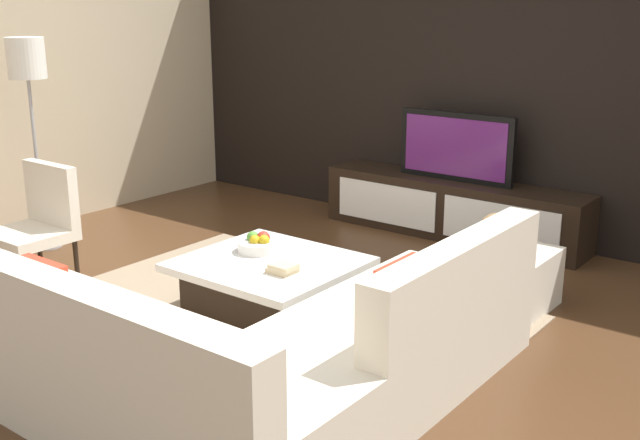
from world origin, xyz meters
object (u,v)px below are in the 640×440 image
(television, at_px, (456,147))
(book_stack, at_px, (283,268))
(decorative_ball, at_px, (497,232))
(coffee_table, at_px, (270,287))
(accent_chair_near, at_px, (39,218))
(floor_lamp, at_px, (28,74))
(sectional_couch, at_px, (239,352))
(media_console, at_px, (453,208))
(fruit_bowl, at_px, (259,244))
(ottoman, at_px, (494,278))

(television, relative_size, book_stack, 6.15)
(book_stack, bearing_deg, television, 92.82)
(decorative_ball, bearing_deg, television, 128.05)
(television, distance_m, coffee_table, 2.37)
(television, bearing_deg, book_stack, -87.18)
(coffee_table, xyz_separation_m, book_stack, (0.22, -0.12, 0.21))
(accent_chair_near, bearing_deg, floor_lamp, 156.95)
(sectional_couch, height_order, decorative_ball, sectional_couch)
(media_console, bearing_deg, sectional_couch, -80.70)
(television, bearing_deg, fruit_bowl, -97.30)
(coffee_table, distance_m, accent_chair_near, 1.82)
(accent_chair_near, distance_m, book_stack, 1.98)
(ottoman, bearing_deg, television, 128.05)
(television, relative_size, sectional_couch, 0.43)
(ottoman, bearing_deg, decorative_ball, 0.00)
(ottoman, relative_size, book_stack, 4.09)
(coffee_table, relative_size, fruit_bowl, 3.80)
(sectional_couch, relative_size, floor_lamp, 1.44)
(fruit_bowl, distance_m, book_stack, 0.46)
(sectional_couch, distance_m, accent_chair_near, 2.39)
(sectional_couch, bearing_deg, television, 99.30)
(ottoman, distance_m, fruit_bowl, 1.59)
(media_console, relative_size, floor_lamp, 1.38)
(accent_chair_near, height_order, decorative_ball, accent_chair_near)
(floor_lamp, xyz_separation_m, decorative_ball, (3.55, 1.09, -0.90))
(media_console, relative_size, decorative_ball, 9.34)
(coffee_table, xyz_separation_m, accent_chair_near, (-1.71, -0.54, 0.29))
(sectional_couch, xyz_separation_m, coffee_table, (-0.63, 0.95, -0.09))
(television, relative_size, ottoman, 1.50)
(accent_chair_near, bearing_deg, fruit_bowl, 32.99)
(media_console, bearing_deg, coffee_table, -92.49)
(coffee_table, xyz_separation_m, floor_lamp, (-2.46, -0.05, 1.23))
(media_console, xyz_separation_m, sectional_couch, (0.53, -3.25, 0.04))
(ottoman, bearing_deg, accent_chair_near, -150.67)
(ottoman, xyz_separation_m, book_stack, (-0.87, -1.15, 0.21))
(decorative_ball, distance_m, book_stack, 1.45)
(decorative_ball, bearing_deg, media_console, 128.06)
(television, distance_m, book_stack, 2.45)
(television, distance_m, sectional_couch, 3.33)
(fruit_bowl, height_order, decorative_ball, decorative_ball)
(ottoman, height_order, book_stack, book_stack)
(television, height_order, ottoman, television)
(media_console, height_order, coffee_table, media_console)
(media_console, xyz_separation_m, television, (0.00, 0.00, 0.54))
(television, relative_size, decorative_ball, 4.16)
(television, distance_m, accent_chair_near, 3.38)
(decorative_ball, bearing_deg, floor_lamp, -162.99)
(television, bearing_deg, coffee_table, -92.49)
(ottoman, bearing_deg, fruit_bowl, -143.77)
(media_console, distance_m, coffee_table, 2.30)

